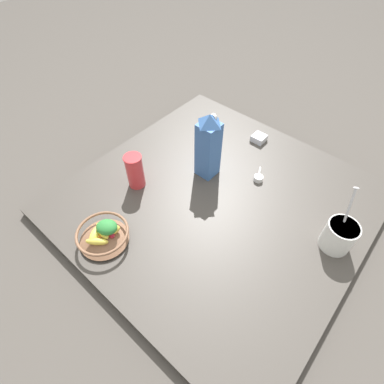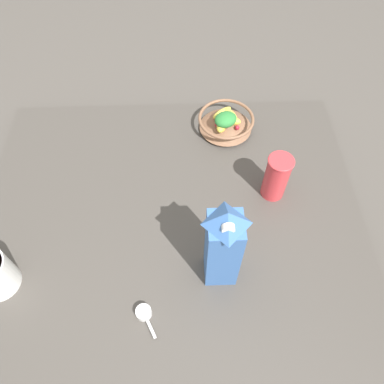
{
  "view_description": "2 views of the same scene",
  "coord_description": "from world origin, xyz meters",
  "views": [
    {
      "loc": [
        -0.42,
        0.63,
        0.94
      ],
      "look_at": [
        0.04,
        0.1,
        0.13
      ],
      "focal_mm": 28.0,
      "sensor_mm": 36.0,
      "label": 1
    },
    {
      "loc": [
        0.04,
        -0.46,
        0.95
      ],
      "look_at": [
        0.06,
        0.13,
        0.09
      ],
      "focal_mm": 35.0,
      "sensor_mm": 36.0,
      "label": 2
    }
  ],
  "objects": [
    {
      "name": "spice_jar",
      "position": [
        0.07,
        -0.41,
        0.05
      ],
      "size": [
        0.06,
        0.06,
        0.03
      ],
      "color": "silver",
      "rests_on": "countertop"
    },
    {
      "name": "yogurt_tub",
      "position": [
        -0.43,
        -0.1,
        0.1
      ],
      "size": [
        0.1,
        0.12,
        0.23
      ],
      "color": "white",
      "rests_on": "countertop"
    },
    {
      "name": "milk_carton",
      "position": [
        0.12,
        -0.09,
        0.18
      ],
      "size": [
        0.08,
        0.08,
        0.29
      ],
      "color": "#3D6BB2",
      "rests_on": "countertop"
    },
    {
      "name": "drinking_cup",
      "position": [
        0.29,
        0.15,
        0.11
      ],
      "size": [
        0.07,
        0.07,
        0.15
      ],
      "color": "#DB383D",
      "rests_on": "countertop"
    },
    {
      "name": "measuring_scoop",
      "position": [
        -0.07,
        -0.19,
        0.05
      ],
      "size": [
        0.05,
        0.08,
        0.02
      ],
      "color": "white",
      "rests_on": "countertop"
    },
    {
      "name": "countertop",
      "position": [
        0.0,
        0.0,
        0.02
      ],
      "size": [
        1.07,
        1.07,
        0.04
      ],
      "color": "#47423D",
      "rests_on": "ground_plane"
    },
    {
      "name": "ground_plane",
      "position": [
        0.0,
        0.0,
        0.0
      ],
      "size": [
        6.0,
        6.0,
        0.0
      ],
      "primitive_type": "plane",
      "color": "#4C4742"
    },
    {
      "name": "fruit_bowl",
      "position": [
        0.18,
        0.41,
        0.07
      ],
      "size": [
        0.18,
        0.18,
        0.09
      ],
      "color": "brown",
      "rests_on": "countertop"
    }
  ]
}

